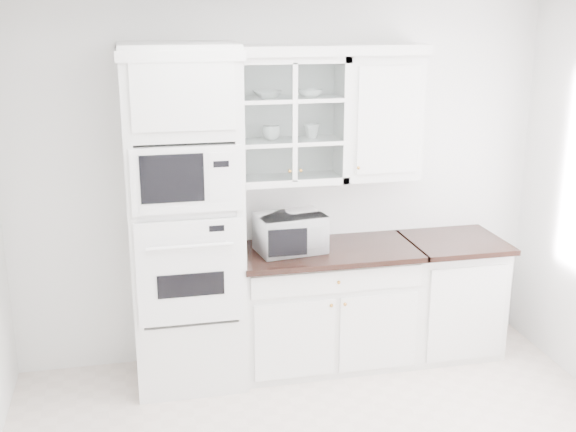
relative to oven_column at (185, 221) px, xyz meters
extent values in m
cube|color=white|center=(0.75, 0.32, 0.15)|extent=(4.00, 0.02, 2.70)
cube|color=white|center=(0.00, 0.01, 0.00)|extent=(0.76, 0.65, 2.40)
cube|color=white|center=(0.00, -0.33, -0.26)|extent=(0.70, 0.03, 0.72)
cube|color=black|center=(0.00, -0.35, -0.34)|extent=(0.44, 0.01, 0.16)
cube|color=white|center=(0.00, -0.33, 0.37)|extent=(0.70, 0.03, 0.43)
cube|color=black|center=(-0.09, -0.35, 0.39)|extent=(0.40, 0.01, 0.31)
cube|color=white|center=(1.03, 0.03, -0.76)|extent=(1.30, 0.60, 0.88)
cube|color=#311A12|center=(1.03, 0.00, -0.30)|extent=(1.32, 0.67, 0.04)
cube|color=white|center=(2.03, 0.03, -0.76)|extent=(0.70, 0.60, 0.88)
cube|color=#311A12|center=(2.03, 0.00, -0.30)|extent=(0.72, 0.67, 0.04)
cube|color=white|center=(0.78, 0.17, 0.65)|extent=(0.80, 0.33, 0.90)
cube|color=white|center=(0.78, 0.17, 0.50)|extent=(0.74, 0.29, 0.02)
cube|color=white|center=(0.78, 0.17, 0.80)|extent=(0.74, 0.29, 0.02)
cube|color=white|center=(1.46, 0.17, 0.65)|extent=(0.55, 0.33, 0.90)
cube|color=white|center=(0.68, 0.14, 1.14)|extent=(2.14, 0.38, 0.07)
imported|color=white|center=(0.75, 0.03, -0.14)|extent=(0.53, 0.46, 0.28)
imported|color=white|center=(0.62, 0.18, 0.83)|extent=(0.23, 0.23, 0.05)
imported|color=white|center=(0.92, 0.16, 0.84)|extent=(0.19, 0.19, 0.05)
imported|color=white|center=(0.65, 0.17, 0.56)|extent=(0.14, 0.14, 0.10)
imported|color=white|center=(0.95, 0.19, 0.56)|extent=(0.12, 0.12, 0.10)
camera|label=1|loc=(-0.33, -4.81, 1.43)|focal=45.00mm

